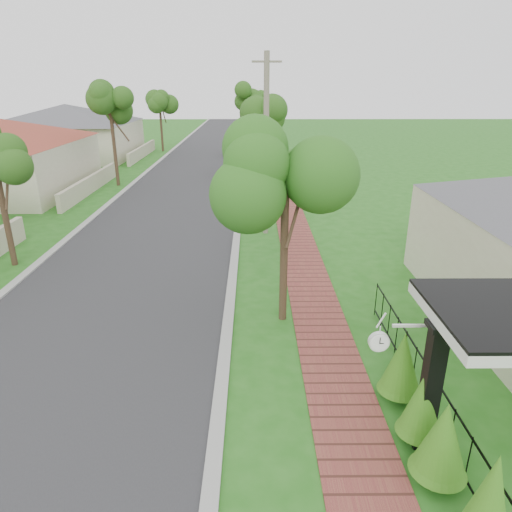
% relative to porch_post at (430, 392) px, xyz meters
% --- Properties ---
extents(ground, '(160.00, 160.00, 0.00)m').
position_rel_porch_post_xyz_m(ground, '(-4.55, 1.00, -1.12)').
color(ground, '#216117').
rests_on(ground, ground).
extents(road, '(7.00, 120.00, 0.02)m').
position_rel_porch_post_xyz_m(road, '(-7.55, 21.00, -1.12)').
color(road, '#28282B').
rests_on(road, ground).
extents(kerb_right, '(0.30, 120.00, 0.10)m').
position_rel_porch_post_xyz_m(kerb_right, '(-3.90, 21.00, -1.12)').
color(kerb_right, '#9E9E99').
rests_on(kerb_right, ground).
extents(kerb_left, '(0.30, 120.00, 0.10)m').
position_rel_porch_post_xyz_m(kerb_left, '(-11.20, 21.00, -1.12)').
color(kerb_left, '#9E9E99').
rests_on(kerb_left, ground).
extents(sidewalk, '(1.50, 120.00, 0.03)m').
position_rel_porch_post_xyz_m(sidewalk, '(-1.30, 21.00, -1.12)').
color(sidewalk, brown).
rests_on(sidewalk, ground).
extents(porch_post, '(0.48, 0.48, 2.52)m').
position_rel_porch_post_xyz_m(porch_post, '(0.00, 0.00, 0.00)').
color(porch_post, black).
rests_on(porch_post, ground).
extents(picket_fence, '(0.03, 8.02, 1.00)m').
position_rel_porch_post_xyz_m(picket_fence, '(0.35, 1.00, -0.59)').
color(picket_fence, black).
rests_on(picket_fence, ground).
extents(street_trees, '(10.70, 37.65, 5.89)m').
position_rel_porch_post_xyz_m(street_trees, '(-7.42, 27.84, 3.42)').
color(street_trees, '#382619').
rests_on(street_trees, ground).
extents(hedge_row, '(0.83, 4.39, 2.01)m').
position_rel_porch_post_xyz_m(hedge_row, '(-0.10, -0.55, -0.28)').
color(hedge_row, '#2E6E16').
rests_on(hedge_row, ground).
extents(far_house_grey, '(15.56, 15.56, 4.60)m').
position_rel_porch_post_xyz_m(far_house_grey, '(-19.52, 35.00, 1.22)').
color(far_house_grey, beige).
rests_on(far_house_grey, ground).
extents(parked_car_red, '(2.39, 4.96, 1.63)m').
position_rel_porch_post_xyz_m(parked_car_red, '(-4.15, 26.60, -0.30)').
color(parked_car_red, maroon).
rests_on(parked_car_red, ground).
extents(parked_car_white, '(1.84, 4.38, 1.41)m').
position_rel_porch_post_xyz_m(parked_car_white, '(-4.81, 36.22, -0.42)').
color(parked_car_white, silver).
rests_on(parked_car_white, ground).
extents(near_tree, '(1.99, 1.99, 5.12)m').
position_rel_porch_post_xyz_m(near_tree, '(-2.35, 4.80, 2.95)').
color(near_tree, '#382619').
rests_on(near_tree, ground).
extents(utility_pole, '(1.20, 0.24, 7.51)m').
position_rel_porch_post_xyz_m(utility_pole, '(-2.62, 12.78, 2.69)').
color(utility_pole, gray).
rests_on(utility_pole, ground).
extents(station_clock, '(1.05, 0.13, 0.55)m').
position_rel_porch_post_xyz_m(station_clock, '(-0.85, 0.40, 0.83)').
color(station_clock, white).
rests_on(station_clock, ground).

